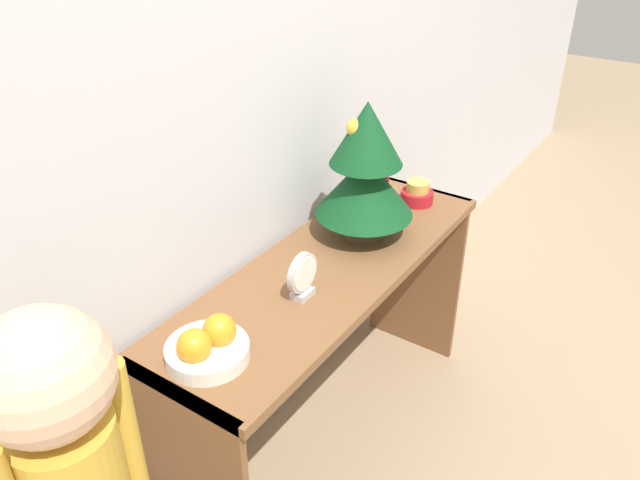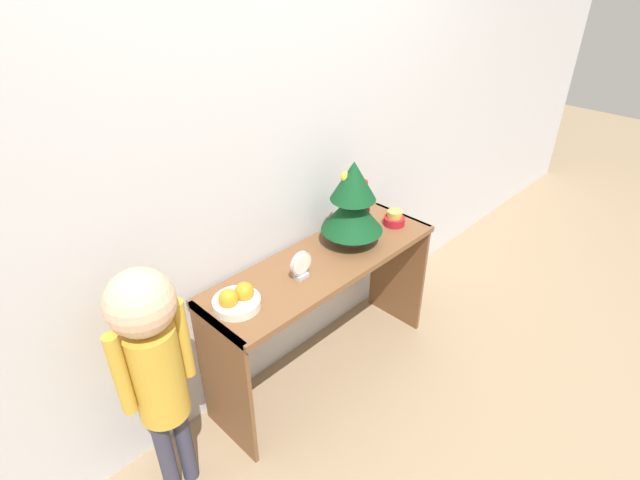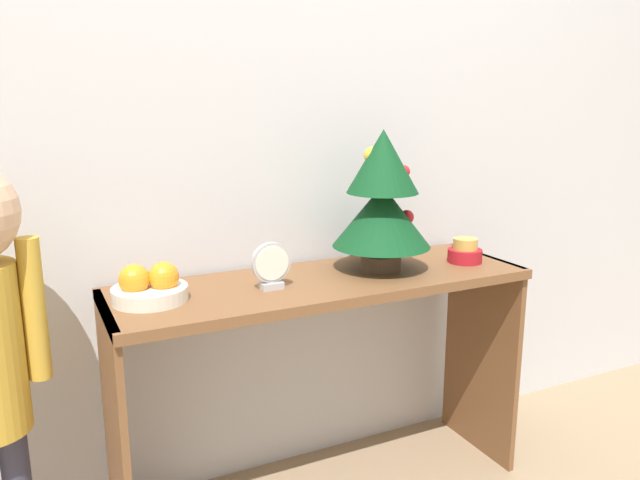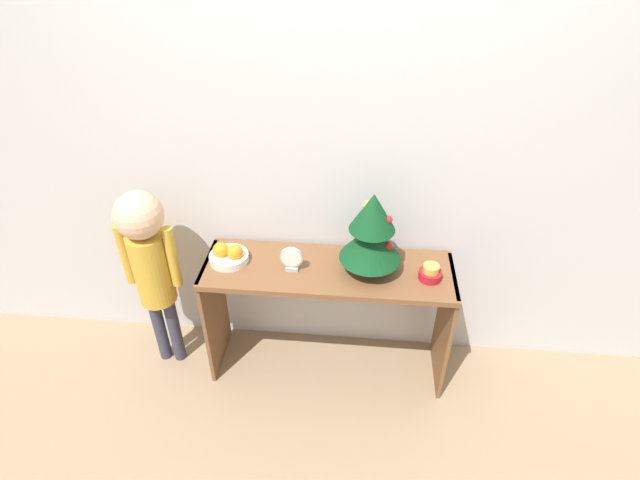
% 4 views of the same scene
% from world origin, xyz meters
% --- Properties ---
extents(ground_plane, '(12.00, 12.00, 0.00)m').
position_xyz_m(ground_plane, '(0.00, 0.00, 0.00)').
color(ground_plane, '#997F60').
extents(back_wall, '(7.00, 0.05, 2.50)m').
position_xyz_m(back_wall, '(0.00, 0.45, 1.25)').
color(back_wall, silver).
rests_on(back_wall, ground_plane).
extents(console_table, '(1.28, 0.41, 0.73)m').
position_xyz_m(console_table, '(0.00, 0.20, 0.57)').
color(console_table, brown).
rests_on(console_table, ground_plane).
extents(mini_tree, '(0.31, 0.31, 0.44)m').
position_xyz_m(mini_tree, '(0.21, 0.21, 0.95)').
color(mini_tree, '#4C3828').
rests_on(mini_tree, console_table).
extents(fruit_bowl, '(0.20, 0.20, 0.11)m').
position_xyz_m(fruit_bowl, '(-0.51, 0.22, 0.76)').
color(fruit_bowl, silver).
rests_on(fruit_bowl, console_table).
extents(singing_bowl, '(0.11, 0.11, 0.08)m').
position_xyz_m(singing_bowl, '(0.51, 0.17, 0.76)').
color(singing_bowl, '#AD1923').
rests_on(singing_bowl, console_table).
extents(desk_clock, '(0.12, 0.04, 0.14)m').
position_xyz_m(desk_clock, '(-0.18, 0.18, 0.79)').
color(desk_clock, '#B2B2B7').
rests_on(desk_clock, console_table).
extents(child_figure, '(0.30, 0.24, 1.13)m').
position_xyz_m(child_figure, '(-0.92, 0.18, 0.76)').
color(child_figure, '#38384C').
rests_on(child_figure, ground_plane).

